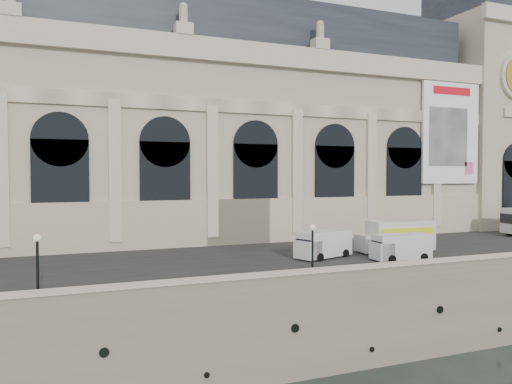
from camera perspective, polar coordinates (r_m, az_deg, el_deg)
ground at (r=40.29m, az=17.96°, el=-17.89°), size 260.00×260.00×0.00m
quay at (r=69.33m, az=-1.02°, el=-6.83°), size 160.00×70.00×6.00m
street at (r=50.04m, az=7.64°, el=-6.77°), size 160.00×24.00×0.06m
parapet at (r=39.01m, az=17.50°, el=-8.47°), size 160.00×1.40×1.21m
museum at (r=62.94m, az=-4.80°, el=7.54°), size 69.00×18.70×29.10m
clock_pavilion at (r=82.15m, az=23.95°, el=8.66°), size 13.00×14.72×36.70m
van_b at (r=46.30m, az=15.97°, el=-6.08°), size 5.42×2.49×2.35m
van_c at (r=45.95m, az=7.51°, el=-5.97°), size 6.05×3.84×2.52m
box_truck at (r=51.09m, az=15.77°, el=-4.91°), size 7.89×3.19×3.12m
lamp_left at (r=31.35m, az=-23.69°, el=-8.31°), size 0.43×0.43×4.27m
lamp_right at (r=35.62m, az=6.47°, el=-7.04°), size 0.42×0.42×4.14m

